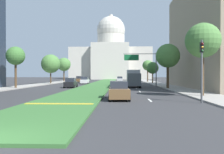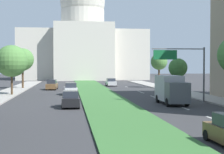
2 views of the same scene
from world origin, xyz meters
The scene contains 23 objects.
ground_plane centered at (0.00, 55.47, 0.00)m, with size 260.00×260.00×0.00m, color #333335.
grass_median centered at (0.00, 49.93, 0.07)m, with size 5.73×99.85×0.14m, color #386B33.
median_curb_nose centered at (0.00, 10.02, 0.16)m, with size 5.15×0.50×0.04m, color gold.
lane_dashes_right centered at (7.33, 41.83, 0.00)m, with size 0.16×57.02×0.01m.
sidewalk_left centered at (-13.80, 44.38, 0.07)m, with size 4.00×99.85×0.15m, color #9E9991.
sidewalk_right centered at (13.80, 44.38, 0.07)m, with size 4.00×99.85×0.15m, color #9E9991.
midrise_block_right centered at (21.92, 32.43, 9.09)m, with size 12.23×26.90×18.19m, color tan.
capitol_building centered at (0.00, 110.15, 11.61)m, with size 39.75×22.61×32.72m.
traffic_light_near_right centered at (11.30, 11.93, 3.31)m, with size 0.28×0.35×5.20m.
overhead_guide_sign centered at (9.08, 37.20, 4.68)m, with size 6.39×0.20×6.50m.
street_tree_right_near centered at (13.28, 17.33, 5.91)m, with size 3.65×3.65×7.77m.
street_tree_left_mid centered at (-12.79, 30.74, 5.41)m, with size 3.08×3.08×7.01m.
street_tree_right_mid centered at (12.39, 30.79, 5.37)m, with size 3.89×3.89×7.36m.
street_tree_left_far centered at (-12.62, 49.73, 5.00)m, with size 4.65×4.65×7.34m.
street_tree_right_far centered at (12.84, 51.54, 3.98)m, with size 3.01×3.01×5.51m.
street_tree_left_distant centered at (-13.04, 65.11, 5.48)m, with size 4.22×4.22×7.62m.
street_tree_right_distant centered at (13.15, 64.72, 5.09)m, with size 3.25×3.25×6.77m.
sedan_lead_stopped centered at (4.47, 14.71, 0.82)m, with size 2.08×4.71×1.75m.
sedan_midblock centered at (-4.20, 33.84, 0.82)m, with size 1.86×4.16×1.75m.
sedan_distant centered at (-4.12, 49.94, 0.84)m, with size 2.04×4.36×1.80m.
sedan_far_horizon centered at (-7.45, 61.66, 0.86)m, with size 2.09×4.64×1.85m.
sedan_very_far centered at (4.53, 71.94, 0.77)m, with size 2.01×4.43×1.64m.
box_truck_delivery centered at (7.08, 35.70, 1.68)m, with size 2.40×6.40×3.20m.
Camera 1 is at (4.59, -7.35, 2.38)m, focal length 37.25 mm.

